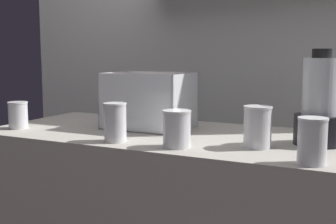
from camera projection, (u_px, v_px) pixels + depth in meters
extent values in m
cube|color=silver|center=(232.00, 44.00, 2.29)|extent=(2.60, 0.04, 2.50)
cube|color=white|center=(149.00, 127.00, 1.76)|extent=(0.33, 0.24, 0.01)
cube|color=white|center=(134.00, 103.00, 1.65)|extent=(0.33, 0.01, 0.22)
cube|color=white|center=(162.00, 98.00, 1.85)|extent=(0.33, 0.01, 0.22)
cube|color=white|center=(115.00, 99.00, 1.82)|extent=(0.01, 0.24, 0.22)
cube|color=white|center=(185.00, 102.00, 1.68)|extent=(0.01, 0.24, 0.22)
cone|color=orange|center=(161.00, 122.00, 1.76)|extent=(0.16, 0.04, 0.03)
cone|color=orange|center=(151.00, 124.00, 1.74)|extent=(0.04, 0.16, 0.03)
cone|color=orange|center=(139.00, 120.00, 1.81)|extent=(0.06, 0.16, 0.03)
cone|color=orange|center=(161.00, 123.00, 1.74)|extent=(0.14, 0.13, 0.04)
cone|color=orange|center=(156.00, 116.00, 1.75)|extent=(0.09, 0.16, 0.03)
cone|color=orange|center=(147.00, 114.00, 1.77)|extent=(0.08, 0.19, 0.03)
cone|color=orange|center=(145.00, 118.00, 1.74)|extent=(0.08, 0.14, 0.03)
cone|color=orange|center=(148.00, 113.00, 1.79)|extent=(0.17, 0.05, 0.03)
cone|color=orange|center=(157.00, 111.00, 1.73)|extent=(0.19, 0.03, 0.03)
cone|color=orange|center=(150.00, 109.00, 1.77)|extent=(0.13, 0.12, 0.03)
cone|color=orange|center=(160.00, 109.00, 1.72)|extent=(0.13, 0.16, 0.03)
cone|color=orange|center=(135.00, 108.00, 1.77)|extent=(0.03, 0.18, 0.03)
cone|color=orange|center=(160.00, 97.00, 1.74)|extent=(0.08, 0.16, 0.03)
cone|color=orange|center=(152.00, 96.00, 1.73)|extent=(0.12, 0.19, 0.04)
cylinder|color=black|center=(318.00, 130.00, 1.43)|extent=(0.16, 0.16, 0.10)
cylinder|color=silver|center=(320.00, 87.00, 1.42)|extent=(0.11, 0.11, 0.19)
cylinder|color=orange|center=(319.00, 109.00, 1.42)|extent=(0.10, 0.10, 0.04)
cylinder|color=black|center=(322.00, 53.00, 1.40)|extent=(0.06, 0.06, 0.03)
cylinder|color=white|center=(18.00, 116.00, 1.75)|extent=(0.08, 0.08, 0.10)
cylinder|color=orange|center=(18.00, 121.00, 1.75)|extent=(0.07, 0.07, 0.06)
cylinder|color=white|center=(17.00, 103.00, 1.74)|extent=(0.08, 0.08, 0.01)
cylinder|color=white|center=(115.00, 123.00, 1.48)|extent=(0.08, 0.08, 0.13)
cylinder|color=orange|center=(115.00, 129.00, 1.48)|extent=(0.07, 0.07, 0.09)
cylinder|color=white|center=(115.00, 104.00, 1.47)|extent=(0.08, 0.08, 0.01)
cylinder|color=white|center=(177.00, 130.00, 1.39)|extent=(0.09, 0.09, 0.11)
cylinder|color=orange|center=(177.00, 134.00, 1.39)|extent=(0.08, 0.08, 0.09)
cylinder|color=white|center=(177.00, 111.00, 1.38)|extent=(0.09, 0.09, 0.01)
cylinder|color=white|center=(258.00, 128.00, 1.38)|extent=(0.09, 0.09, 0.13)
cylinder|color=yellow|center=(257.00, 134.00, 1.39)|extent=(0.08, 0.08, 0.09)
cylinder|color=white|center=(258.00, 107.00, 1.38)|extent=(0.09, 0.09, 0.01)
cylinder|color=white|center=(312.00, 142.00, 1.17)|extent=(0.08, 0.08, 0.12)
cylinder|color=orange|center=(312.00, 147.00, 1.18)|extent=(0.07, 0.07, 0.10)
cylinder|color=white|center=(313.00, 119.00, 1.17)|extent=(0.08, 0.08, 0.01)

